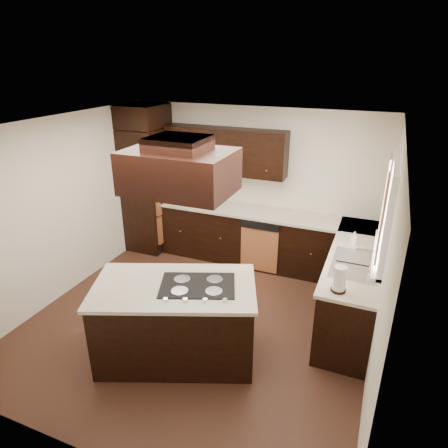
{
  "coord_description": "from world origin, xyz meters",
  "views": [
    {
      "loc": [
        1.95,
        -3.9,
        3.21
      ],
      "look_at": [
        0.1,
        0.6,
        1.15
      ],
      "focal_mm": 32.0,
      "sensor_mm": 36.0,
      "label": 1
    }
  ],
  "objects_px": {
    "spice_rack": "(198,194)",
    "island": "(176,322)",
    "range_hood": "(179,171)",
    "oven_column": "(148,190)"
  },
  "relations": [
    {
      "from": "spice_rack",
      "to": "island",
      "type": "bearing_deg",
      "value": -86.16
    },
    {
      "from": "range_hood",
      "to": "oven_column",
      "type": "bearing_deg",
      "value": 129.74
    },
    {
      "from": "oven_column",
      "to": "island",
      "type": "xyz_separation_m",
      "value": [
        1.82,
        -2.38,
        -0.62
      ]
    },
    {
      "from": "oven_column",
      "to": "island",
      "type": "height_order",
      "value": "oven_column"
    },
    {
      "from": "island",
      "to": "spice_rack",
      "type": "bearing_deg",
      "value": 88.66
    },
    {
      "from": "range_hood",
      "to": "spice_rack",
      "type": "bearing_deg",
      "value": 112.27
    },
    {
      "from": "island",
      "to": "spice_rack",
      "type": "height_order",
      "value": "spice_rack"
    },
    {
      "from": "island",
      "to": "range_hood",
      "type": "bearing_deg",
      "value": 44.0
    },
    {
      "from": "oven_column",
      "to": "range_hood",
      "type": "relative_size",
      "value": 2.02
    },
    {
      "from": "range_hood",
      "to": "spice_rack",
      "type": "relative_size",
      "value": 2.89
    }
  ]
}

